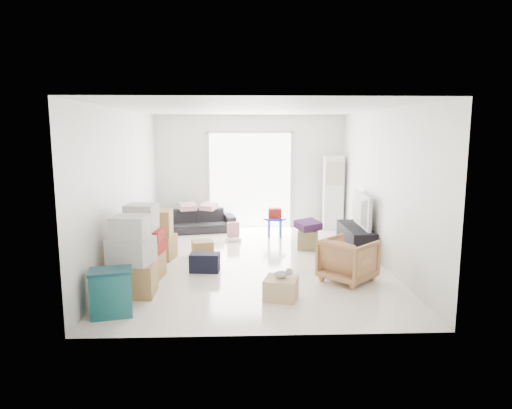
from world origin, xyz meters
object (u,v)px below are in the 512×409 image
object	(u,v)px
sofa	(197,217)
ottoman	(308,240)
ac_tower	(333,193)
storage_bins	(111,292)
kids_table	(275,217)
television	(356,223)
wood_crate	(281,288)
tv_console	(355,239)
armchair	(348,258)

from	to	relation	value
sofa	ottoman	distance (m)	2.88
ac_tower	storage_bins	world-z (taller)	ac_tower
kids_table	television	bearing A→B (deg)	-39.66
storage_bins	wood_crate	xyz separation A→B (m)	(2.21, 0.51, -0.16)
kids_table	wood_crate	size ratio (longest dim) A/B	1.45
tv_console	storage_bins	size ratio (longest dim) A/B	2.42
ottoman	kids_table	xyz separation A→B (m)	(-0.58, 1.05, 0.27)
armchair	storage_bins	distance (m)	3.55
armchair	ottoman	world-z (taller)	armchair
tv_console	television	bearing A→B (deg)	0.00
television	kids_table	distance (m)	1.93
tv_console	sofa	world-z (taller)	sofa
storage_bins	kids_table	xyz separation A→B (m)	(2.41, 4.23, 0.16)
ac_tower	sofa	xyz separation A→B (m)	(-3.21, -0.15, -0.53)
sofa	storage_bins	size ratio (longest dim) A/B	2.90
ottoman	kids_table	bearing A→B (deg)	118.94
storage_bins	ottoman	world-z (taller)	storage_bins
ottoman	kids_table	size ratio (longest dim) A/B	0.59
ottoman	kids_table	distance (m)	1.23
tv_console	television	world-z (taller)	television
television	ottoman	world-z (taller)	television
tv_console	ottoman	bearing A→B (deg)	168.41
armchair	sofa	bearing A→B (deg)	-6.98
sofa	kids_table	world-z (taller)	sofa
ac_tower	wood_crate	xyz separation A→B (m)	(-1.64, -4.49, -0.73)
armchair	wood_crate	distance (m)	1.35
television	wood_crate	world-z (taller)	television
armchair	storage_bins	size ratio (longest dim) A/B	1.23
ac_tower	ottoman	bearing A→B (deg)	-115.38
ottoman	tv_console	bearing A→B (deg)	-11.59
storage_bins	armchair	bearing A→B (deg)	20.27
sofa	armchair	distance (m)	4.50
kids_table	ottoman	bearing A→B (deg)	-61.06
sofa	kids_table	distance (m)	1.88
tv_console	ottoman	xyz separation A→B (m)	(-0.91, 0.19, -0.05)
sofa	armchair	world-z (taller)	armchair
television	armchair	distance (m)	1.87
ac_tower	tv_console	bearing A→B (deg)	-88.56
sofa	storage_bins	world-z (taller)	sofa
armchair	ac_tower	bearing A→B (deg)	-51.49
sofa	storage_bins	xyz separation A→B (m)	(-0.64, -4.84, -0.04)
ac_tower	sofa	distance (m)	3.26
tv_console	wood_crate	world-z (taller)	tv_console
sofa	tv_console	bearing A→B (deg)	-40.62
television	sofa	xyz separation A→B (m)	(-3.26, 1.85, -0.22)
ac_tower	television	size ratio (longest dim) A/B	1.54
ac_tower	wood_crate	bearing A→B (deg)	-110.07
tv_console	sofa	xyz separation A→B (m)	(-3.26, 1.85, 0.10)
tv_console	wood_crate	size ratio (longest dim) A/B	3.30
kids_table	armchair	bearing A→B (deg)	-73.00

